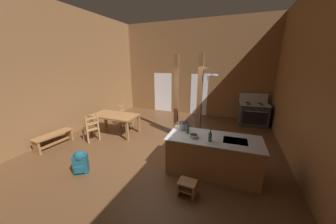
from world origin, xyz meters
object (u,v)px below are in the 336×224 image
object	(u,v)px
ladderback_chair_near_window	(91,128)
bench_along_left_wall	(54,138)
kitchen_island	(212,155)
mixing_bowl_on_counter	(194,136)
step_stool	(187,187)
bottle_short_on_counter	(188,129)
dining_table	(115,117)
backpack	(80,161)
stove_range	(253,114)
ladderback_chair_by_post	(125,115)
bottle_tall_on_counter	(210,137)
stockpot_on_counter	(183,126)

from	to	relation	value
ladderback_chair_near_window	bench_along_left_wall	world-z (taller)	ladderback_chair_near_window
kitchen_island	mixing_bowl_on_counter	distance (m)	0.69
step_stool	bottle_short_on_counter	bearing A→B (deg)	106.28
dining_table	backpack	size ratio (longest dim) A/B	2.87
stove_range	ladderback_chair_near_window	xyz separation A→B (m)	(-5.25, -3.78, -0.03)
step_stool	bench_along_left_wall	world-z (taller)	bench_along_left_wall
backpack	ladderback_chair_near_window	bearing A→B (deg)	127.25
dining_table	ladderback_chair_by_post	distance (m)	0.85
stove_range	bottle_tall_on_counter	size ratio (longest dim) A/B	4.85
ladderback_chair_near_window	ladderback_chair_by_post	xyz separation A→B (m)	(0.23, 1.64, 0.00)
bench_along_left_wall	backpack	distance (m)	2.04
ladderback_chair_near_window	mixing_bowl_on_counter	world-z (taller)	mixing_bowl_on_counter
bottle_tall_on_counter	bottle_short_on_counter	distance (m)	0.63
kitchen_island	step_stool	bearing A→B (deg)	-110.34
bench_along_left_wall	dining_table	bearing A→B (deg)	55.31
bench_along_left_wall	bottle_short_on_counter	size ratio (longest dim) A/B	3.95
bottle_short_on_counter	step_stool	bearing A→B (deg)	-73.72
ladderback_chair_near_window	stockpot_on_counter	distance (m)	3.34
stove_range	ladderback_chair_near_window	distance (m)	6.46
kitchen_island	bottle_short_on_counter	world-z (taller)	bottle_short_on_counter
step_stool	kitchen_island	bearing A→B (deg)	69.66
bench_along_left_wall	stockpot_on_counter	xyz separation A→B (m)	(4.06, 0.74, 0.72)
mixing_bowl_on_counter	ladderback_chair_near_window	bearing A→B (deg)	173.11
stove_range	mixing_bowl_on_counter	distance (m)	4.53
ladderback_chair_near_window	backpack	size ratio (longest dim) A/B	1.59
stove_range	mixing_bowl_on_counter	size ratio (longest dim) A/B	6.19
ladderback_chair_by_post	mixing_bowl_on_counter	bearing A→B (deg)	-31.30
dining_table	kitchen_island	bearing A→B (deg)	-16.41
kitchen_island	mixing_bowl_on_counter	bearing A→B (deg)	-159.46
step_stool	ladderback_chair_near_window	bearing A→B (deg)	161.83
dining_table	bench_along_left_wall	xyz separation A→B (m)	(-1.13, -1.63, -0.35)
stove_range	bottle_short_on_counter	distance (m)	4.45
step_stool	mixing_bowl_on_counter	world-z (taller)	mixing_bowl_on_counter
ladderback_chair_by_post	mixing_bowl_on_counter	size ratio (longest dim) A/B	4.45
stockpot_on_counter	dining_table	bearing A→B (deg)	163.20
ladderback_chair_near_window	bench_along_left_wall	xyz separation A→B (m)	(-0.77, -0.80, -0.15)
bench_along_left_wall	stockpot_on_counter	world-z (taller)	stockpot_on_counter
step_stool	dining_table	size ratio (longest dim) A/B	0.22
ladderback_chair_by_post	stove_range	bearing A→B (deg)	22.99
stove_range	bottle_short_on_counter	bearing A→B (deg)	-113.85
bottle_tall_on_counter	bottle_short_on_counter	size ratio (longest dim) A/B	0.91
ladderback_chair_near_window	bottle_tall_on_counter	size ratio (longest dim) A/B	3.49
dining_table	bottle_tall_on_counter	size ratio (longest dim) A/B	6.29
kitchen_island	bench_along_left_wall	size ratio (longest dim) A/B	1.86
stockpot_on_counter	step_stool	bearing A→B (deg)	-68.69
step_stool	ladderback_chair_near_window	world-z (taller)	ladderback_chair_near_window
bench_along_left_wall	backpack	size ratio (longest dim) A/B	1.98
mixing_bowl_on_counter	ladderback_chair_by_post	bearing A→B (deg)	148.70
dining_table	ladderback_chair_by_post	size ratio (longest dim) A/B	1.80
step_stool	mixing_bowl_on_counter	size ratio (longest dim) A/B	1.75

